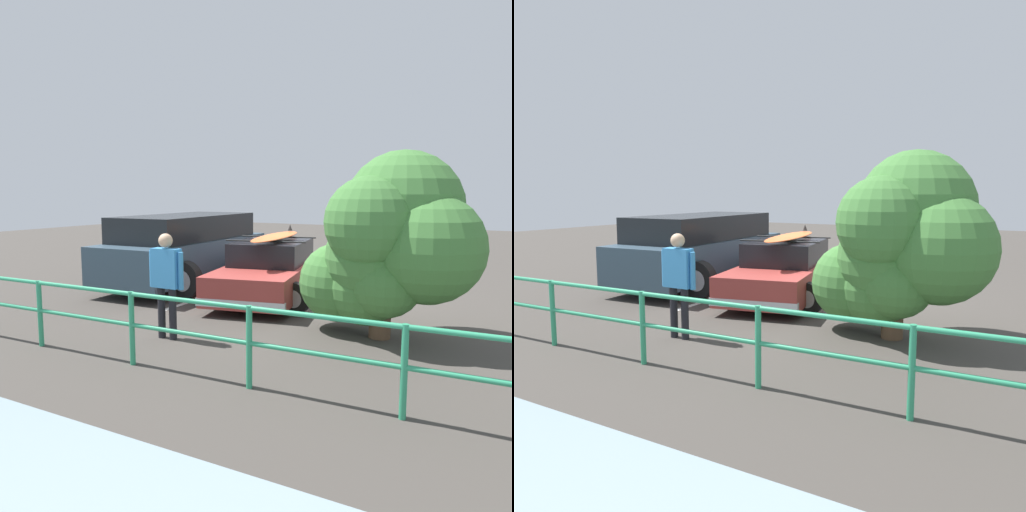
{
  "view_description": "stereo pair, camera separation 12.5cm",
  "coord_description": "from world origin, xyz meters",
  "views": [
    {
      "loc": [
        -3.97,
        9.61,
        2.2
      ],
      "look_at": [
        0.73,
        1.11,
        0.95
      ],
      "focal_mm": 35.0,
      "sensor_mm": 36.0,
      "label": 1
    },
    {
      "loc": [
        -4.08,
        9.55,
        2.2
      ],
      "look_at": [
        0.73,
        1.11,
        0.95
      ],
      "focal_mm": 35.0,
      "sensor_mm": 36.0,
      "label": 2
    }
  ],
  "objects": [
    {
      "name": "sedan_car",
      "position": [
        0.73,
        0.47,
        0.57
      ],
      "size": [
        2.67,
        4.21,
        1.47
      ],
      "color": "#9E3833",
      "rests_on": "ground"
    },
    {
      "name": "parking_stripe",
      "position": [
        1.96,
        0.51,
        0.0
      ],
      "size": [
        0.12,
        4.09,
        0.0
      ],
      "primitive_type": "cube",
      "rotation": [
        0.0,
        0.0,
        1.57
      ],
      "color": "silver",
      "rests_on": "ground"
    },
    {
      "name": "suv_car",
      "position": [
        3.2,
        0.06,
        0.87
      ],
      "size": [
        2.8,
        5.05,
        1.66
      ],
      "color": "#334756",
      "rests_on": "ground"
    },
    {
      "name": "railing_fence",
      "position": [
        0.4,
        4.97,
        0.64
      ],
      "size": [
        10.22,
        0.35,
        0.95
      ],
      "color": "#2D9366",
      "rests_on": "ground"
    },
    {
      "name": "person_bystander",
      "position": [
        0.74,
        3.84,
        0.96
      ],
      "size": [
        0.62,
        0.21,
        1.59
      ],
      "color": "black",
      "rests_on": "ground"
    },
    {
      "name": "bush_near_left",
      "position": [
        -2.12,
        2.18,
        1.4
      ],
      "size": [
        2.81,
        2.16,
        2.83
      ],
      "color": "brown",
      "rests_on": "ground"
    },
    {
      "name": "ground_plane",
      "position": [
        0.0,
        0.0,
        -0.01
      ],
      "size": [
        44.0,
        44.0,
        0.02
      ],
      "primitive_type": "cube",
      "color": "#423D38",
      "rests_on": "ground"
    }
  ]
}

